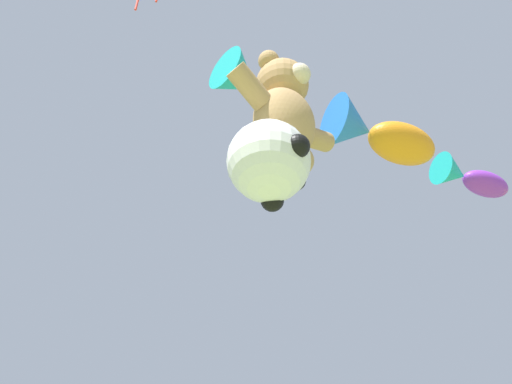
{
  "coord_description": "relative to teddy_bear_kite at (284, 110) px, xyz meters",
  "views": [
    {
      "loc": [
        -2.7,
        -0.16,
        1.74
      ],
      "look_at": [
        1.6,
        4.09,
        6.98
      ],
      "focal_mm": 40.0,
      "sensor_mm": 36.0,
      "label": 1
    }
  ],
  "objects": [
    {
      "name": "teddy_bear_kite",
      "position": [
        0.0,
        0.0,
        0.0
      ],
      "size": [
        2.05,
        0.9,
        2.08
      ],
      "color": "tan"
    },
    {
      "name": "soccer_ball_kite",
      "position": [
        -0.34,
        -0.02,
        -1.26
      ],
      "size": [
        1.16,
        1.15,
        1.07
      ],
      "color": "white"
    },
    {
      "name": "fish_kite_tangerine",
      "position": [
        3.19,
        0.32,
        2.13
      ],
      "size": [
        2.55,
        1.77,
        1.11
      ],
      "color": "orange"
    },
    {
      "name": "fish_kite_violet",
      "position": [
        5.9,
        -0.26,
        2.34
      ],
      "size": [
        1.98,
        1.29,
        0.76
      ],
      "color": "purple"
    },
    {
      "name": "fish_kite_magenta",
      "position": [
        0.89,
        1.28,
        2.23
      ],
      "size": [
        2.19,
        0.94,
        0.9
      ],
      "color": "#E53F9E"
    }
  ]
}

